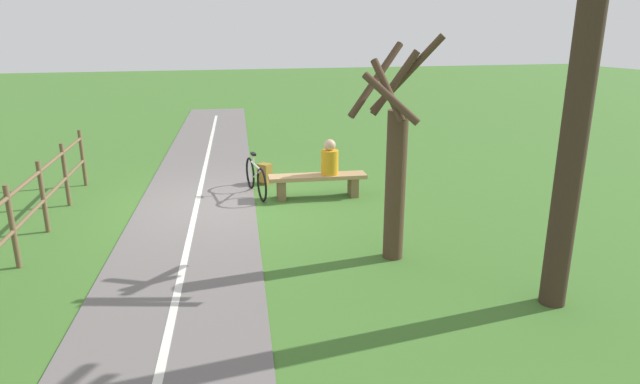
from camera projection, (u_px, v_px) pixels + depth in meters
name	position (u px, v px, depth m)	size (l,w,h in m)	color
ground_plane	(224.00, 204.00, 10.69)	(80.00, 80.00, 0.00)	#3D6B28
paved_path	(175.00, 305.00, 6.75)	(2.30, 36.00, 0.02)	#66605E
path_centre_line	(175.00, 304.00, 6.75)	(0.10, 32.00, 0.00)	silver
bench	(318.00, 181.00, 11.07)	(2.04, 0.62, 0.48)	#A88456
person_seated	(330.00, 159.00, 10.98)	(0.39, 0.39, 0.73)	orange
bicycle	(256.00, 178.00, 11.25)	(0.21, 1.70, 0.87)	black
backpack	(265.00, 174.00, 12.10)	(0.35, 0.36, 0.46)	olive
fence_roadside	(28.00, 205.00, 8.33)	(0.55, 7.48, 1.25)	brown
tree_far_left	(578.00, 127.00, 6.16)	(1.23, 1.38, 4.70)	#38281E
tree_by_path	(394.00, 162.00, 7.82)	(1.43, 1.36, 3.29)	#473323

